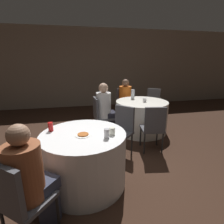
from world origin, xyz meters
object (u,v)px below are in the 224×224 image
bottle_far (133,94)px  soda_can_silver (107,133)px  table_far (141,116)px  person_white_shirt (107,110)px  person_floral_shirt (33,181)px  chair_far_northeast (153,102)px  chair_near_northeast (122,127)px  person_orange_shirt (126,100)px  chair_far_west (100,114)px  chair_near_southwest (18,197)px  chair_far_south (153,125)px  table_near (84,159)px  chair_far_north (124,101)px  soda_can_red (51,127)px  pizza_plate_near (83,135)px

bottle_far → soda_can_silver: bearing=-116.4°
table_far → person_white_shirt: bearing=-175.8°
person_floral_shirt → person_white_shirt: bearing=101.8°
person_white_shirt → chair_far_northeast: bearing=115.2°
chair_near_northeast → chair_far_northeast: size_ratio=1.00×
person_orange_shirt → bottle_far: (0.01, -0.52, 0.26)m
chair_far_west → person_orange_shirt: 1.29m
chair_near_southwest → chair_far_south: bearing=74.4°
chair_near_southwest → person_white_shirt: 2.63m
soda_can_silver → table_near: bearing=143.9°
table_near → chair_far_south: 1.45m
person_white_shirt → chair_near_northeast: bearing=3.0°
table_near → table_far: same height
chair_near_southwest → bottle_far: 3.38m
person_white_shirt → soda_can_silver: (-0.33, -1.77, 0.20)m
chair_far_north → person_floral_shirt: size_ratio=0.76×
soda_can_red → soda_can_silver: bearing=-28.9°
chair_far_northeast → person_white_shirt: size_ratio=0.74×
table_far → soda_can_red: (-1.89, -1.45, 0.44)m
table_far → chair_far_northeast: 1.04m
table_near → soda_can_silver: 0.56m
chair_near_southwest → chair_far_west: (1.06, 2.32, 0.00)m
table_far → soda_can_red: size_ratio=10.04×
chair_far_west → chair_far_northeast: bearing=113.1°
chair_near_southwest → chair_near_northeast: same height
table_far → chair_far_west: chair_far_west is taller
table_near → chair_near_northeast: (0.72, 0.67, 0.16)m
chair_far_north → chair_far_northeast: bearing=155.9°
chair_far_west → bottle_far: bearing=110.1°
table_far → chair_far_south: 1.04m
table_far → person_orange_shirt: (-0.13, 0.86, 0.23)m
chair_far_south → chair_far_north: same height
pizza_plate_near → soda_can_red: size_ratio=1.73×
table_near → chair_near_northeast: chair_near_northeast is taller
table_near → person_floral_shirt: bearing=-128.6°
chair_far_west → soda_can_silver: (-0.17, -1.76, 0.28)m
chair_near_southwest → chair_near_northeast: size_ratio=1.00×
chair_far_north → person_floral_shirt: 3.76m
chair_far_northeast → person_white_shirt: bearing=69.0°
chair_far_south → person_floral_shirt: size_ratio=0.76×
table_near → person_white_shirt: bearing=68.9°
soda_can_red → bottle_far: bottle_far is taller
chair_near_southwest → chair_far_northeast: size_ratio=1.00×
chair_far_north → person_white_shirt: 1.29m
person_white_shirt → pizza_plate_near: bearing=-24.7°
table_near → person_orange_shirt: bearing=61.7°
table_near → pizza_plate_near: bearing=-92.5°
chair_far_west → chair_far_northeast: 1.89m
bottle_far → chair_far_west: bearing=-155.7°
chair_near_southwest → chair_far_northeast: (2.74, 3.19, 0.00)m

